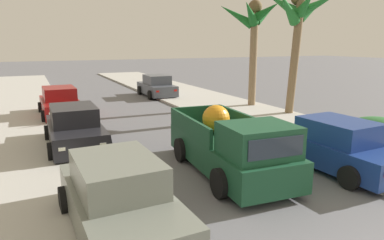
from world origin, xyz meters
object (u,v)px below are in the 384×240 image
(pickup_truck, at_px, (231,147))
(palm_tree_right_fore, at_px, (253,24))
(car_left_far, at_px, (335,146))
(palm_tree_left_fore, at_px, (298,16))
(car_left_mid, at_px, (75,128))
(car_right_far, at_px, (157,86))
(car_right_mid, at_px, (60,103))
(hedge_bush, at_px, (383,133))
(car_right_near, at_px, (119,198))

(pickup_truck, height_order, palm_tree_right_fore, palm_tree_right_fore)
(pickup_truck, xyz_separation_m, car_left_far, (3.08, -0.96, -0.10))
(pickup_truck, xyz_separation_m, palm_tree_left_fore, (7.39, 5.86, 4.30))
(car_left_mid, relative_size, car_right_far, 1.00)
(car_right_mid, bearing_deg, car_left_mid, -90.01)
(car_left_mid, distance_m, hedge_bush, 11.27)
(car_right_near, relative_size, palm_tree_right_fore, 0.70)
(car_left_mid, xyz_separation_m, palm_tree_right_fore, (10.61, 4.23, 4.11))
(car_right_near, xyz_separation_m, car_left_mid, (-0.07, 6.45, 0.00))
(palm_tree_left_fore, bearing_deg, car_right_near, -145.53)
(car_right_far, xyz_separation_m, palm_tree_right_fore, (3.68, -6.39, 4.11))
(palm_tree_right_fore, height_order, hedge_bush, palm_tree_right_fore)
(car_right_far, bearing_deg, pickup_truck, -101.67)
(car_right_far, xyz_separation_m, palm_tree_left_fore, (4.23, -9.46, 4.39))
(car_right_near, bearing_deg, hedge_bush, 9.31)
(car_left_mid, xyz_separation_m, car_right_mid, (0.00, 6.05, 0.00))
(car_right_far, relative_size, palm_tree_left_fore, 0.68)
(car_right_far, bearing_deg, car_right_mid, -146.57)
(car_right_near, height_order, palm_tree_right_fore, palm_tree_right_fore)
(car_left_far, xyz_separation_m, palm_tree_right_fore, (3.76, 9.89, 4.11))
(car_left_far, relative_size, palm_tree_left_fore, 0.68)
(car_left_mid, height_order, palm_tree_left_fore, palm_tree_left_fore)
(car_right_mid, distance_m, hedge_bush, 14.88)
(palm_tree_left_fore, bearing_deg, pickup_truck, -141.59)
(palm_tree_left_fore, bearing_deg, car_right_mid, 156.31)
(car_right_near, height_order, car_right_mid, same)
(palm_tree_left_fore, distance_m, palm_tree_right_fore, 3.13)
(car_right_near, distance_m, palm_tree_right_fore, 15.56)
(car_right_far, bearing_deg, hedge_bush, -78.02)
(car_right_mid, distance_m, car_right_far, 8.30)
(palm_tree_left_fore, xyz_separation_m, palm_tree_right_fore, (-0.54, 3.07, -0.29))
(car_right_mid, bearing_deg, car_right_near, -89.71)
(car_right_far, bearing_deg, car_right_near, -111.89)
(car_right_far, relative_size, hedge_bush, 1.53)
(palm_tree_left_fore, height_order, palm_tree_right_fore, palm_tree_left_fore)
(car_left_mid, bearing_deg, pickup_truck, -51.33)
(pickup_truck, distance_m, car_right_far, 15.65)
(pickup_truck, distance_m, car_left_mid, 6.02)
(pickup_truck, distance_m, car_right_mid, 11.39)
(car_right_near, xyz_separation_m, palm_tree_right_fore, (10.54, 10.68, 4.11))
(pickup_truck, height_order, palm_tree_left_fore, palm_tree_left_fore)
(car_left_far, xyz_separation_m, car_right_far, (0.08, 16.28, 0.00))
(pickup_truck, bearing_deg, hedge_bush, -0.80)
(car_right_mid, distance_m, palm_tree_right_fore, 11.52)
(car_right_mid, bearing_deg, palm_tree_right_fore, -9.76)
(palm_tree_left_fore, bearing_deg, car_right_far, 114.07)
(pickup_truck, bearing_deg, palm_tree_left_fore, 38.41)
(car_right_near, distance_m, palm_tree_left_fore, 14.15)
(car_left_far, distance_m, palm_tree_right_fore, 11.35)
(palm_tree_right_fore, bearing_deg, car_right_near, -134.63)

